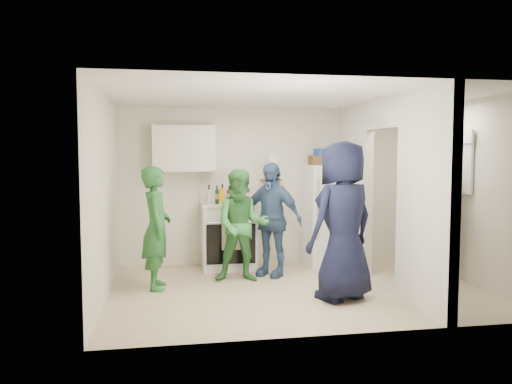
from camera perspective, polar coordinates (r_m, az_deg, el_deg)
floor at (r=6.69m, az=4.63°, el=-10.94°), size 4.80×4.80×0.00m
wall_back at (r=8.13m, az=1.68°, el=0.72°), size 4.80×0.00×4.80m
wall_front at (r=4.85m, az=9.74°, el=-1.77°), size 4.80×0.00×4.80m
wall_left at (r=6.31m, az=-16.89°, el=-0.50°), size 0.00×3.40×3.40m
wall_right at (r=7.45m, az=22.87°, el=0.06°), size 0.00×3.40×3.40m
ceiling at (r=6.50m, az=4.76°, el=10.85°), size 4.80×4.80×0.00m
partition_pier_back at (r=7.89m, az=11.14°, el=0.53°), size 0.12×1.20×2.50m
partition_pier_front at (r=5.89m, az=18.82°, el=-0.87°), size 0.12×1.20×2.50m
partition_header at (r=6.88m, az=14.59°, el=8.69°), size 0.12×1.00×0.40m
stove at (r=7.77m, az=-3.19°, el=-4.98°), size 0.85×0.71×1.01m
upper_cabinet at (r=7.77m, az=-8.24°, el=4.94°), size 0.95×0.34×0.70m
fridge at (r=8.04m, az=8.13°, el=-2.61°), size 0.66×0.64×1.59m
wicker_basket at (r=8.00m, az=7.40°, el=3.61°), size 0.35×0.25×0.15m
blue_bowl at (r=8.00m, az=7.41°, el=4.55°), size 0.24×0.24×0.11m
yellow_cup_stack_top at (r=7.96m, az=9.93°, el=3.94°), size 0.09×0.09×0.25m
wall_clock at (r=8.10m, az=2.06°, el=3.90°), size 0.22×0.02×0.22m
spice_shelf at (r=8.07m, az=1.75°, el=1.41°), size 0.35×0.08×0.03m
nook_window at (r=7.59m, az=22.01°, el=3.18°), size 0.03×0.70×0.80m
nook_window_frame at (r=7.58m, az=21.92°, el=3.18°), size 0.04×0.76×0.86m
nook_valance at (r=7.57m, az=21.83°, el=5.83°), size 0.04×0.82×0.18m
yellow_cup_stack_stove at (r=7.46m, az=-3.93°, el=-0.50°), size 0.09×0.09×0.25m
red_cup at (r=7.53m, az=-1.37°, el=-0.94°), size 0.09×0.09×0.12m
person_green_left at (r=6.65m, az=-11.31°, el=-4.04°), size 0.39×0.59×1.60m
person_green_center at (r=6.91m, az=-1.64°, el=-3.85°), size 0.83×0.69×1.56m
person_denim at (r=7.22m, az=1.70°, el=-3.13°), size 1.00×0.93×1.65m
person_navy at (r=6.10m, az=9.91°, el=-3.28°), size 1.11×0.95×1.92m
person_nook at (r=7.36m, az=19.08°, el=-2.79°), size 1.16×1.31×1.76m
bottle_a at (r=7.78m, az=-5.41°, el=-0.19°), size 0.06×0.06×0.28m
bottle_b at (r=7.58m, az=-4.48°, el=-0.30°), size 0.06×0.06×0.28m
bottle_c at (r=7.82m, az=-3.88°, el=-0.13°), size 0.08×0.08×0.29m
bottle_d at (r=7.63m, az=-2.88°, el=-0.27°), size 0.07×0.07×0.28m
bottle_e at (r=7.88m, az=-2.61°, el=-0.16°), size 0.06×0.06×0.27m
bottle_f at (r=7.74m, az=-1.83°, el=-0.04°), size 0.07×0.07×0.33m
bottle_g at (r=7.85m, az=-1.52°, el=-0.02°), size 0.07×0.07×0.31m
bottle_h at (r=7.56m, az=-5.39°, el=-0.28°), size 0.08×0.08×0.29m
bottle_i at (r=7.81m, az=-3.08°, el=-0.24°), size 0.08×0.08×0.26m
bottle_j at (r=7.64m, az=-1.02°, el=-0.15°), size 0.08×0.08×0.31m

